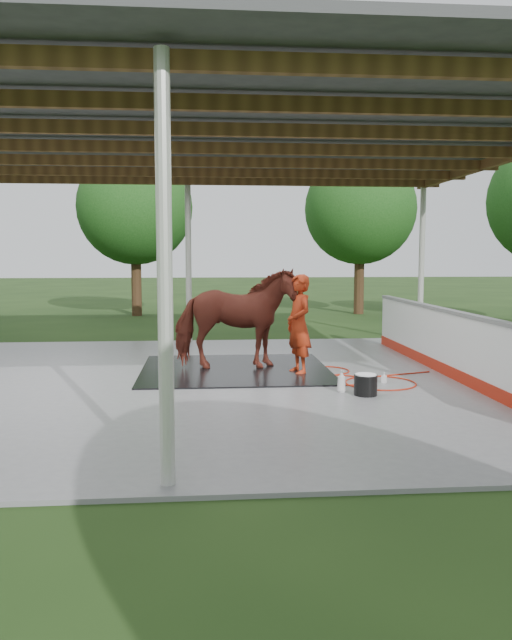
{
  "coord_description": "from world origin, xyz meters",
  "views": [
    {
      "loc": [
        0.34,
        -10.27,
        2.14
      ],
      "look_at": [
        1.25,
        0.48,
        1.01
      ],
      "focal_mm": 35.0,
      "sensor_mm": 36.0,
      "label": 1
    }
  ],
  "objects": [
    {
      "name": "soap_bottle_a",
      "position": [
        2.44,
        -1.05,
        0.22
      ],
      "size": [
        0.17,
        0.17,
        0.34
      ],
      "primitive_type": "imported",
      "rotation": [
        0.0,
        0.0,
        0.4
      ],
      "color": "silver",
      "rests_on": "concrete_slab"
    },
    {
      "name": "handler",
      "position": [
        2.01,
        0.52,
        0.93
      ],
      "size": [
        0.59,
        0.73,
        1.75
      ],
      "primitive_type": "imported",
      "rotation": [
        0.0,
        0.0,
        -1.27
      ],
      "color": "#A82B11",
      "rests_on": "concrete_slab"
    },
    {
      "name": "rubber_mat",
      "position": [
        0.91,
        0.94,
        0.06
      ],
      "size": [
        3.38,
        3.17,
        0.03
      ],
      "primitive_type": "cube",
      "color": "black",
      "rests_on": "concrete_slab"
    },
    {
      "name": "hose_coil",
      "position": [
        2.89,
        -0.1,
        0.06
      ],
      "size": [
        2.26,
        2.15,
        0.02
      ],
      "color": "#A5210B",
      "rests_on": "concrete_slab"
    },
    {
      "name": "pavilion_structure",
      "position": [
        0.0,
        -0.0,
        3.97
      ],
      "size": [
        12.6,
        10.6,
        4.05
      ],
      "color": "beige",
      "rests_on": "ground"
    },
    {
      "name": "tree_belt",
      "position": [
        0.3,
        0.9,
        3.79
      ],
      "size": [
        28.0,
        28.0,
        5.8
      ],
      "color": "#382314",
      "rests_on": "ground"
    },
    {
      "name": "wash_bucket",
      "position": [
        2.75,
        -1.28,
        0.21
      ],
      "size": [
        0.35,
        0.35,
        0.32
      ],
      "color": "black",
      "rests_on": "concrete_slab"
    },
    {
      "name": "ground",
      "position": [
        0.0,
        0.0,
        0.0
      ],
      "size": [
        100.0,
        100.0,
        0.0
      ],
      "primitive_type": "plane",
      "color": "#1E3814"
    },
    {
      "name": "soap_bottle_b",
      "position": [
        3.29,
        -0.42,
        0.14
      ],
      "size": [
        0.11,
        0.11,
        0.18
      ],
      "primitive_type": "imported",
      "rotation": [
        0.0,
        0.0,
        -0.49
      ],
      "color": "#338CD8",
      "rests_on": "concrete_slab"
    },
    {
      "name": "concrete_slab",
      "position": [
        0.0,
        0.0,
        0.03
      ],
      "size": [
        12.0,
        10.0,
        0.05
      ],
      "primitive_type": "cube",
      "color": "slate",
      "rests_on": "ground"
    },
    {
      "name": "dasher_board",
      "position": [
        4.6,
        0.0,
        0.59
      ],
      "size": [
        0.16,
        8.0,
        1.15
      ],
      "color": "#AF200E",
      "rests_on": "concrete_slab"
    },
    {
      "name": "horse",
      "position": [
        0.91,
        0.94,
        0.99
      ],
      "size": [
        2.18,
        0.99,
        1.84
      ],
      "primitive_type": "imported",
      "rotation": [
        0.0,
        0.0,
        1.57
      ],
      "color": "maroon",
      "rests_on": "rubber_mat"
    }
  ]
}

